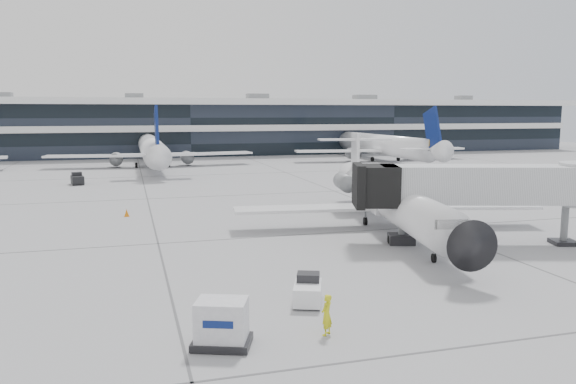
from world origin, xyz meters
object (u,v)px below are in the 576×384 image
object	(u,v)px
ramp_worker	(327,315)
baggage_tug	(308,291)
regional_jet	(388,198)
cargo_uld	(222,324)
jet_bridge	(496,185)

from	to	relation	value
ramp_worker	baggage_tug	distance (m)	3.71
regional_jet	baggage_tug	size ratio (longest dim) A/B	12.23
cargo_uld	baggage_tug	bearing A→B (deg)	59.27
cargo_uld	ramp_worker	bearing A→B (deg)	19.85
regional_jet	cargo_uld	xyz separation A→B (m)	(-15.49, -18.02, -1.40)
regional_jet	jet_bridge	world-z (taller)	regional_jet
regional_jet	cargo_uld	world-z (taller)	regional_jet
cargo_uld	jet_bridge	bearing A→B (deg)	50.07
jet_bridge	cargo_uld	bearing A→B (deg)	-133.84
regional_jet	ramp_worker	bearing A→B (deg)	-111.76
regional_jet	ramp_worker	size ratio (longest dim) A/B	17.60
regional_jet	cargo_uld	bearing A→B (deg)	-120.22
jet_bridge	ramp_worker	xyz separation A→B (m)	(-15.75, -11.29, -3.10)
jet_bridge	baggage_tug	xyz separation A→B (m)	(-15.33, -7.61, -3.33)
baggage_tug	regional_jet	bearing A→B (deg)	73.62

